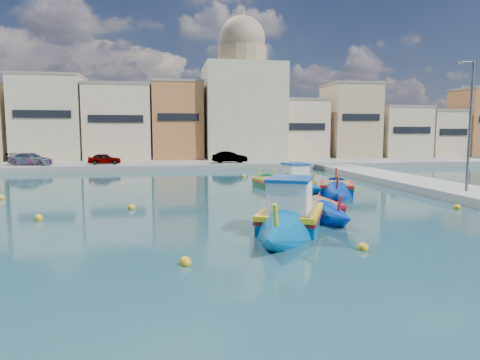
{
  "coord_description": "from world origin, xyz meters",
  "views": [
    {
      "loc": [
        0.24,
        -16.34,
        3.9
      ],
      "look_at": [
        4.0,
        6.0,
        1.4
      ],
      "focal_mm": 32.0,
      "sensor_mm": 36.0,
      "label": 1
    }
  ],
  "objects_px": {
    "quay_street_lamp": "(469,125)",
    "luzzu_cyan_mid": "(336,189)",
    "luzzu_green": "(272,184)",
    "church_block": "(242,99)",
    "luzzu_turquoise_cabin": "(291,218)",
    "luzzu_blue_south": "(313,209)",
    "luzzu_blue_cabin": "(292,184)"
  },
  "relations": [
    {
      "from": "quay_street_lamp",
      "to": "luzzu_cyan_mid",
      "type": "height_order",
      "value": "quay_street_lamp"
    },
    {
      "from": "luzzu_cyan_mid",
      "to": "luzzu_green",
      "type": "distance_m",
      "value": 4.99
    },
    {
      "from": "quay_street_lamp",
      "to": "church_block",
      "type": "bearing_deg",
      "value": 102.35
    },
    {
      "from": "quay_street_lamp",
      "to": "luzzu_turquoise_cabin",
      "type": "height_order",
      "value": "quay_street_lamp"
    },
    {
      "from": "church_block",
      "to": "luzzu_turquoise_cabin",
      "type": "distance_m",
      "value": 40.61
    },
    {
      "from": "church_block",
      "to": "luzzu_blue_south",
      "type": "relative_size",
      "value": 2.33
    },
    {
      "from": "luzzu_green",
      "to": "luzzu_cyan_mid",
      "type": "bearing_deg",
      "value": -46.87
    },
    {
      "from": "luzzu_turquoise_cabin",
      "to": "church_block",
      "type": "bearing_deg",
      "value": 83.12
    },
    {
      "from": "quay_street_lamp",
      "to": "luzzu_green",
      "type": "bearing_deg",
      "value": 143.61
    },
    {
      "from": "luzzu_blue_south",
      "to": "church_block",
      "type": "bearing_deg",
      "value": 85.53
    },
    {
      "from": "luzzu_blue_cabin",
      "to": "luzzu_green",
      "type": "bearing_deg",
      "value": 132.04
    },
    {
      "from": "luzzu_green",
      "to": "luzzu_blue_south",
      "type": "xyz_separation_m",
      "value": [
        -0.42,
        -10.08,
        -0.01
      ]
    },
    {
      "from": "quay_street_lamp",
      "to": "luzzu_green",
      "type": "xyz_separation_m",
      "value": [
        -9.9,
        7.3,
        -4.08
      ]
    },
    {
      "from": "quay_street_lamp",
      "to": "luzzu_turquoise_cabin",
      "type": "bearing_deg",
      "value": -155.64
    },
    {
      "from": "quay_street_lamp",
      "to": "luzzu_green",
      "type": "relative_size",
      "value": 1.04
    },
    {
      "from": "luzzu_cyan_mid",
      "to": "luzzu_green",
      "type": "bearing_deg",
      "value": 133.13
    },
    {
      "from": "church_block",
      "to": "quay_street_lamp",
      "type": "distance_m",
      "value": 35.04
    },
    {
      "from": "luzzu_blue_cabin",
      "to": "luzzu_cyan_mid",
      "type": "relative_size",
      "value": 0.96
    },
    {
      "from": "church_block",
      "to": "quay_street_lamp",
      "type": "xyz_separation_m",
      "value": [
        7.44,
        -34.0,
        -4.07
      ]
    },
    {
      "from": "luzzu_cyan_mid",
      "to": "luzzu_blue_south",
      "type": "relative_size",
      "value": 1.05
    },
    {
      "from": "luzzu_cyan_mid",
      "to": "luzzu_blue_south",
      "type": "height_order",
      "value": "luzzu_cyan_mid"
    },
    {
      "from": "luzzu_green",
      "to": "luzzu_blue_south",
      "type": "bearing_deg",
      "value": -92.39
    },
    {
      "from": "luzzu_turquoise_cabin",
      "to": "luzzu_blue_cabin",
      "type": "bearing_deg",
      "value": 73.32
    },
    {
      "from": "quay_street_lamp",
      "to": "luzzu_turquoise_cabin",
      "type": "distance_m",
      "value": 13.97
    },
    {
      "from": "luzzu_turquoise_cabin",
      "to": "luzzu_blue_cabin",
      "type": "relative_size",
      "value": 1.24
    },
    {
      "from": "luzzu_turquoise_cabin",
      "to": "luzzu_blue_cabin",
      "type": "height_order",
      "value": "luzzu_turquoise_cabin"
    },
    {
      "from": "church_block",
      "to": "quay_street_lamp",
      "type": "bearing_deg",
      "value": -77.65
    },
    {
      "from": "quay_street_lamp",
      "to": "luzzu_green",
      "type": "distance_m",
      "value": 12.96
    },
    {
      "from": "luzzu_turquoise_cabin",
      "to": "luzzu_cyan_mid",
      "type": "xyz_separation_m",
      "value": [
        5.72,
        9.19,
        -0.13
      ]
    },
    {
      "from": "church_block",
      "to": "luzzu_turquoise_cabin",
      "type": "height_order",
      "value": "church_block"
    },
    {
      "from": "luzzu_turquoise_cabin",
      "to": "luzzu_green",
      "type": "distance_m",
      "value": 13.03
    },
    {
      "from": "luzzu_blue_cabin",
      "to": "luzzu_blue_south",
      "type": "bearing_deg",
      "value": -100.12
    }
  ]
}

